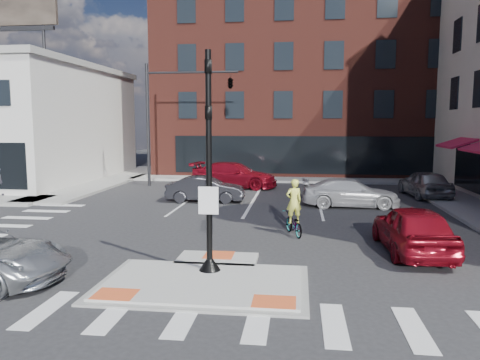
# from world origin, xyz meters

# --- Properties ---
(ground) EXTENTS (120.00, 120.00, 0.00)m
(ground) POSITION_xyz_m (0.00, 0.00, 0.00)
(ground) COLOR #28282B
(ground) RESTS_ON ground
(refuge_island) EXTENTS (5.40, 4.65, 0.13)m
(refuge_island) POSITION_xyz_m (0.00, -0.26, 0.05)
(refuge_island) COLOR gray
(refuge_island) RESTS_ON ground
(sidewalk_n) EXTENTS (26.00, 3.00, 0.15)m
(sidewalk_n) POSITION_xyz_m (3.00, 22.00, 0.07)
(sidewalk_n) COLOR gray
(sidewalk_n) RESTS_ON ground
(building_n) EXTENTS (24.40, 18.40, 15.50)m
(building_n) POSITION_xyz_m (3.00, 31.99, 7.80)
(building_n) COLOR #56221A
(building_n) RESTS_ON ground
(building_far_left) EXTENTS (10.00, 12.00, 10.00)m
(building_far_left) POSITION_xyz_m (-4.00, 52.00, 5.00)
(building_far_left) COLOR slate
(building_far_left) RESTS_ON ground
(building_far_right) EXTENTS (12.00, 12.00, 12.00)m
(building_far_right) POSITION_xyz_m (9.00, 54.00, 6.00)
(building_far_right) COLOR brown
(building_far_right) RESTS_ON ground
(signal_pole) EXTENTS (0.60, 0.60, 5.98)m
(signal_pole) POSITION_xyz_m (0.00, 0.40, 2.36)
(signal_pole) COLOR black
(signal_pole) RESTS_ON refuge_island
(mast_arm_signal) EXTENTS (6.10, 2.24, 8.00)m
(mast_arm_signal) POSITION_xyz_m (-3.47, 18.00, 6.21)
(mast_arm_signal) COLOR black
(mast_arm_signal) RESTS_ON ground
(red_sedan) EXTENTS (2.07, 4.72, 1.58)m
(red_sedan) POSITION_xyz_m (6.10, 3.36, 0.79)
(red_sedan) COLOR maroon
(red_sedan) RESTS_ON ground
(white_pickup) EXTENTS (4.82, 2.01, 1.39)m
(white_pickup) POSITION_xyz_m (4.99, 11.65, 0.70)
(white_pickup) COLOR silver
(white_pickup) RESTS_ON ground
(bg_car_dark) EXTENTS (4.15, 1.54, 1.36)m
(bg_car_dark) POSITION_xyz_m (-2.50, 12.21, 0.68)
(bg_car_dark) COLOR #242429
(bg_car_dark) RESTS_ON ground
(bg_car_silver) EXTENTS (2.38, 4.73, 1.54)m
(bg_car_silver) POSITION_xyz_m (9.50, 15.34, 0.77)
(bg_car_silver) COLOR #A2A5A9
(bg_car_silver) RESTS_ON ground
(bg_car_red) EXTENTS (5.94, 3.33, 1.63)m
(bg_car_red) POSITION_xyz_m (-1.75, 17.86, 0.81)
(bg_car_red) COLOR maroon
(bg_car_red) RESTS_ON ground
(cyclist) EXTENTS (1.11, 1.75, 2.12)m
(cyclist) POSITION_xyz_m (2.25, 5.31, 0.71)
(cyclist) COLOR #3F3F44
(cyclist) RESTS_ON ground
(pedestrian_b) EXTENTS (1.00, 0.73, 1.58)m
(pedestrian_b) POSITION_xyz_m (-14.15, 12.00, 0.94)
(pedestrian_b) COLOR #36323D
(pedestrian_b) RESTS_ON sidewalk_nw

